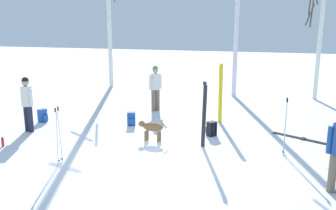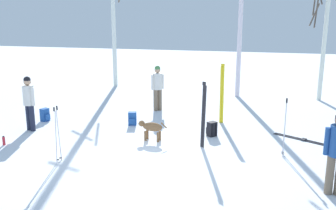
{
  "view_description": "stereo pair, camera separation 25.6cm",
  "coord_description": "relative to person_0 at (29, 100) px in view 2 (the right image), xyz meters",
  "views": [
    {
      "loc": [
        2.54,
        -8.28,
        3.5
      ],
      "look_at": [
        -0.02,
        1.83,
        1.0
      ],
      "focal_mm": 39.64,
      "sensor_mm": 36.0,
      "label": 1
    },
    {
      "loc": [
        2.79,
        -8.21,
        3.5
      ],
      "look_at": [
        -0.02,
        1.83,
        1.0
      ],
      "focal_mm": 39.64,
      "sensor_mm": 36.0,
      "label": 2
    }
  ],
  "objects": [
    {
      "name": "birch_tree_0",
      "position": [
        -0.49,
        7.78,
        2.74
      ],
      "size": [
        1.19,
        0.72,
        7.29
      ],
      "color": "silver",
      "rests_on": "ground_plane"
    },
    {
      "name": "ski_poles_0",
      "position": [
        2.25,
        -2.06,
        -0.23
      ],
      "size": [
        0.07,
        0.22,
        1.4
      ],
      "color": "#B2B2BC",
      "rests_on": "ground_plane"
    },
    {
      "name": "birch_tree_2",
      "position": [
        9.17,
        7.07,
        1.8
      ],
      "size": [
        0.78,
        1.22,
        5.2
      ],
      "color": "silver",
      "rests_on": "ground_plane"
    },
    {
      "name": "dog",
      "position": [
        3.94,
        0.09,
        -0.59
      ],
      "size": [
        0.9,
        0.27,
        0.57
      ],
      "color": "brown",
      "rests_on": "ground_plane"
    },
    {
      "name": "birch_tree_1",
      "position": [
        5.76,
        6.91,
        3.17
      ],
      "size": [
        1.38,
        1.32,
        7.94
      ],
      "color": "silver",
      "rests_on": "ground_plane"
    },
    {
      "name": "ski_pair_planted_1",
      "position": [
        5.65,
        2.46,
        0.01
      ],
      "size": [
        0.14,
        0.04,
        2.0
      ],
      "color": "yellow",
      "rests_on": "ground_plane"
    },
    {
      "name": "ski_pair_planted_0",
      "position": [
        5.49,
        -0.1,
        -0.07
      ],
      "size": [
        0.16,
        0.12,
        1.83
      ],
      "color": "black",
      "rests_on": "ground_plane"
    },
    {
      "name": "water_bottle_0",
      "position": [
        0.11,
        -1.39,
        -0.86
      ],
      "size": [
        0.07,
        0.07,
        0.26
      ],
      "color": "red",
      "rests_on": "ground_plane"
    },
    {
      "name": "ski_pair_lying_0",
      "position": [
        8.17,
        1.3,
        -0.97
      ],
      "size": [
        1.63,
        0.97,
        0.05
      ],
      "color": "black",
      "rests_on": "ground_plane"
    },
    {
      "name": "backpack_0",
      "position": [
        -0.2,
        1.05,
        -0.77
      ],
      "size": [
        0.33,
        0.3,
        0.44
      ],
      "color": "#1E4C99",
      "rests_on": "ground_plane"
    },
    {
      "name": "ground_plane",
      "position": [
        4.37,
        -1.4,
        -0.98
      ],
      "size": [
        60.0,
        60.0,
        0.0
      ],
      "primitive_type": "plane",
      "color": "white"
    },
    {
      "name": "person_0",
      "position": [
        0.0,
        0.0,
        0.0
      ],
      "size": [
        0.49,
        0.34,
        1.72
      ],
      "color": "#1E2338",
      "rests_on": "ground_plane"
    },
    {
      "name": "backpack_2",
      "position": [
        5.57,
        0.96,
        -0.77
      ],
      "size": [
        0.35,
        0.34,
        0.44
      ],
      "color": "black",
      "rests_on": "ground_plane"
    },
    {
      "name": "ski_poles_1",
      "position": [
        7.59,
        -0.15,
        -0.18
      ],
      "size": [
        0.07,
        0.23,
        1.51
      ],
      "color": "#B2B2BC",
      "rests_on": "ground_plane"
    },
    {
      "name": "backpack_1",
      "position": [
        2.86,
        1.41,
        -0.77
      ],
      "size": [
        0.31,
        0.33,
        0.44
      ],
      "color": "#1E4C99",
      "rests_on": "ground_plane"
    },
    {
      "name": "person_1",
      "position": [
        3.09,
        3.49,
        0.0
      ],
      "size": [
        0.4,
        0.4,
        1.72
      ],
      "color": "#72604C",
      "rests_on": "ground_plane"
    }
  ]
}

